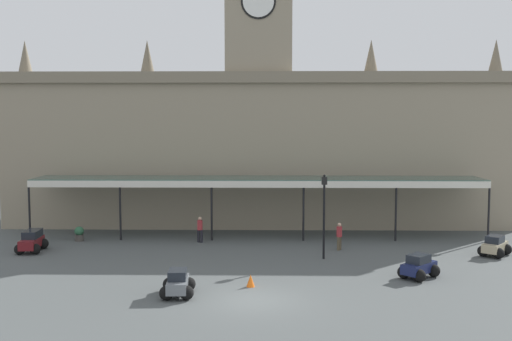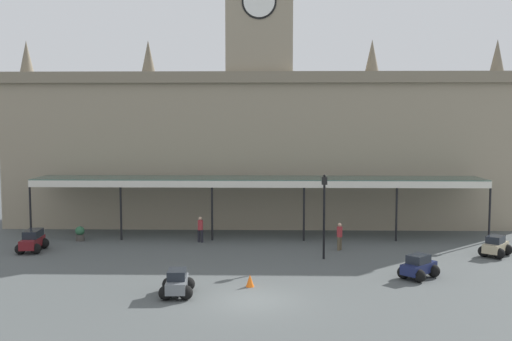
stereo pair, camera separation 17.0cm
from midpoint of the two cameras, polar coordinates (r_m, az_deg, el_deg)
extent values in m
plane|color=#4C5151|center=(25.92, -0.48, -12.68)|extent=(140.00, 140.00, 0.00)
cube|color=gray|center=(44.01, 0.16, 2.06)|extent=(37.42, 5.66, 11.33)
cube|color=gray|center=(41.09, 0.10, 9.21)|extent=(37.42, 0.30, 0.80)
cube|color=gray|center=(44.59, 0.17, 14.52)|extent=(4.80, 4.80, 7.94)
cylinder|color=white|center=(42.35, 0.12, 16.35)|extent=(2.20, 0.12, 2.20)
cylinder|color=black|center=(42.39, 0.12, 16.34)|extent=(2.46, 0.06, 2.46)
cone|color=#6E6554|center=(47.88, -21.92, 10.28)|extent=(1.10, 1.10, 2.60)
cone|color=#6E6554|center=(45.14, -10.78, 10.90)|extent=(1.10, 1.10, 2.60)
cone|color=#6E6554|center=(44.89, 11.18, 10.92)|extent=(1.10, 1.10, 2.60)
cone|color=#6E6554|center=(47.40, 22.49, 10.32)|extent=(1.10, 1.10, 2.60)
cube|color=#38564C|center=(39.12, 0.06, -0.82)|extent=(30.14, 3.20, 0.16)
cube|color=silver|center=(37.55, 0.01, -1.37)|extent=(30.14, 0.12, 0.44)
cylinder|color=black|center=(41.06, -21.56, -3.72)|extent=(0.14, 0.14, 3.86)
cylinder|color=black|center=(39.15, -13.37, -3.92)|extent=(0.14, 0.14, 3.86)
cylinder|color=black|center=(38.11, -4.53, -4.04)|extent=(0.14, 0.14, 3.86)
cylinder|color=black|center=(38.00, 4.58, -4.06)|extent=(0.14, 0.14, 3.86)
cylinder|color=black|center=(38.85, 13.51, -3.99)|extent=(0.14, 0.14, 3.86)
cylinder|color=black|center=(40.58, 21.87, -3.83)|extent=(0.14, 0.14, 3.86)
cube|color=#19214C|center=(30.39, 15.62, -9.21)|extent=(2.08, 2.06, 0.50)
cube|color=#1E232B|center=(30.24, 15.59, -8.38)|extent=(1.35, 1.34, 0.42)
sphere|color=black|center=(31.22, 15.56, -9.21)|extent=(0.64, 0.64, 0.64)
sphere|color=black|center=(30.78, 16.98, -9.44)|extent=(0.64, 0.64, 0.64)
sphere|color=black|center=(30.10, 14.21, -9.70)|extent=(0.64, 0.64, 0.64)
sphere|color=black|center=(29.66, 15.66, -9.96)|extent=(0.64, 0.64, 0.64)
cube|color=slate|center=(26.69, -7.91, -11.04)|extent=(1.01, 2.10, 0.50)
cube|color=#1E232B|center=(26.52, -7.93, -10.11)|extent=(0.87, 1.15, 0.42)
sphere|color=black|center=(27.44, -8.70, -11.04)|extent=(0.64, 0.64, 0.64)
sphere|color=black|center=(27.36, -6.83, -11.07)|extent=(0.64, 0.64, 0.64)
sphere|color=black|center=(26.15, -9.02, -11.85)|extent=(0.64, 0.64, 0.64)
sphere|color=black|center=(26.07, -7.06, -11.88)|extent=(0.64, 0.64, 0.64)
cube|color=tan|center=(36.69, 22.38, -6.97)|extent=(1.99, 2.14, 0.50)
cube|color=#1E232B|center=(36.56, 22.37, -6.28)|extent=(1.32, 1.36, 0.42)
sphere|color=black|center=(37.49, 22.05, -7.03)|extent=(0.64, 0.64, 0.64)
sphere|color=black|center=(37.23, 23.34, -7.15)|extent=(0.64, 0.64, 0.64)
sphere|color=black|center=(36.24, 21.36, -7.41)|extent=(0.64, 0.64, 0.64)
sphere|color=black|center=(35.97, 22.69, -7.54)|extent=(0.64, 0.64, 0.64)
cube|color=maroon|center=(37.52, -21.38, -6.65)|extent=(1.08, 2.32, 0.55)
cube|color=#1E232B|center=(37.61, -21.31, -5.84)|extent=(0.95, 1.61, 0.45)
sphere|color=black|center=(36.71, -21.07, -7.25)|extent=(0.64, 0.64, 0.64)
sphere|color=black|center=(36.99, -22.41, -7.20)|extent=(0.64, 0.64, 0.64)
sphere|color=black|center=(38.16, -20.37, -6.77)|extent=(0.64, 0.64, 0.64)
sphere|color=black|center=(38.42, -21.66, -6.73)|extent=(0.64, 0.64, 0.64)
cylinder|color=brown|center=(35.87, 8.15, -7.10)|extent=(0.17, 0.17, 0.82)
cylinder|color=brown|center=(35.68, 7.99, -7.16)|extent=(0.17, 0.17, 0.82)
cylinder|color=#A52D33|center=(35.64, 8.08, -6.00)|extent=(0.34, 0.34, 0.62)
sphere|color=tan|center=(35.56, 8.09, -5.32)|extent=(0.23, 0.23, 0.23)
cylinder|color=black|center=(37.86, -5.83, -6.44)|extent=(0.17, 0.17, 0.82)
cylinder|color=black|center=(37.77, -5.52, -6.47)|extent=(0.17, 0.17, 0.82)
cylinder|color=#A52D33|center=(37.68, -5.69, -5.38)|extent=(0.34, 0.34, 0.62)
sphere|color=tan|center=(37.61, -5.69, -4.74)|extent=(0.23, 0.23, 0.23)
cylinder|color=black|center=(33.09, 6.57, -5.06)|extent=(0.13, 0.13, 4.27)
cube|color=black|center=(32.77, 6.61, -1.00)|extent=(0.30, 0.30, 0.44)
sphere|color=black|center=(32.74, 6.61, -0.51)|extent=(0.14, 0.14, 0.14)
cone|color=orange|center=(27.84, -0.72, -10.81)|extent=(0.40, 0.40, 0.58)
cylinder|color=#47423D|center=(39.83, -17.15, -6.36)|extent=(0.56, 0.56, 0.42)
sphere|color=#2E6040|center=(39.75, -17.17, -5.73)|extent=(0.60, 0.60, 0.60)
camera|label=1|loc=(0.09, -90.15, -0.01)|focal=40.55mm
camera|label=2|loc=(0.09, 89.85, 0.01)|focal=40.55mm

